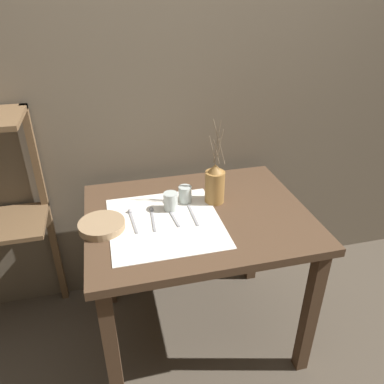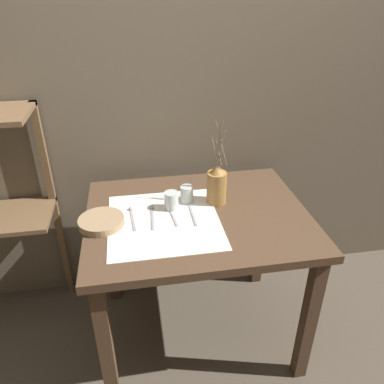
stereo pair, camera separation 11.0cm
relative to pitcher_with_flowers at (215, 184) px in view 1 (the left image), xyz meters
name	(u,v)px [view 1 (the left image)]	position (x,y,z in m)	size (l,w,h in m)	color
ground_plane	(197,329)	(-0.11, -0.09, -0.89)	(12.00, 12.00, 0.00)	brown
stone_wall_back	(174,100)	(-0.11, 0.43, 0.31)	(7.00, 0.06, 2.40)	#6B5E4C
wooden_table	(198,233)	(-0.11, -0.09, -0.21)	(1.05, 0.82, 0.80)	#4C3523
linen_cloth	(165,222)	(-0.27, -0.13, -0.09)	(0.51, 0.53, 0.00)	white
pitcher_with_flowers	(215,184)	(0.00, 0.00, 0.00)	(0.10, 0.10, 0.42)	olive
wooden_bowl	(102,225)	(-0.55, -0.11, -0.08)	(0.21, 0.21, 0.04)	#9E7F5B
glass_tumbler_near	(171,201)	(-0.23, -0.03, -0.05)	(0.07, 0.07, 0.09)	#B7C1BC
glass_tumbler_far	(185,194)	(-0.14, 0.03, -0.05)	(0.06, 0.06, 0.08)	#B7C1BC
spoon_outer	(131,216)	(-0.42, -0.04, -0.09)	(0.03, 0.20, 0.02)	#939399
spoon_inner	(152,213)	(-0.32, -0.05, -0.09)	(0.03, 0.20, 0.02)	#939399
fork_inner	(173,216)	(-0.23, -0.09, -0.09)	(0.03, 0.18, 0.00)	#939399
knife_center	(193,215)	(-0.14, -0.11, -0.09)	(0.01, 0.18, 0.00)	#939399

